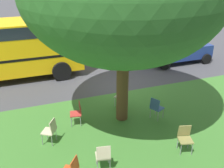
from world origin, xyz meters
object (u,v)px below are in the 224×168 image
chair_1 (121,94)px  parked_car (179,48)px  chair_0 (156,107)px  chair_2 (50,130)px  chair_3 (77,112)px  chair_4 (103,155)px  chair_6 (185,137)px

chair_1 → parked_car: (-5.25, -3.81, 0.32)m
chair_0 → chair_1: (0.83, -1.45, 0.00)m
chair_0 → chair_2: same height
chair_3 → chair_4: (-0.12, 2.61, 0.00)m
chair_1 → chair_3: 2.19m
chair_4 → chair_6: bearing=178.8°
chair_1 → chair_2: size_ratio=1.00×
chair_2 → parked_car: parked_car is taller
chair_0 → parked_car: (-4.41, -5.26, 0.32)m
chair_1 → chair_0: bearing=120.0°
chair_2 → chair_3: bearing=-143.4°
chair_0 → chair_1: 1.67m
chair_0 → chair_6: same height
chair_1 → chair_2: (3.15, 1.59, 0.00)m
chair_4 → chair_2: bearing=-55.8°
chair_0 → parked_car: parked_car is taller
chair_2 → parked_car: size_ratio=0.24×
chair_4 → chair_6: size_ratio=1.00×
chair_0 → chair_3: size_ratio=1.00×
chair_3 → parked_car: parked_car is taller
chair_1 → chair_6: (-0.76, 3.45, 0.00)m
chair_2 → chair_4: same height
chair_1 → chair_2: bearing=26.9°
chair_3 → chair_6: size_ratio=1.00×
chair_6 → parked_car: (-4.49, -7.26, 0.32)m
chair_2 → chair_6: (-3.90, 1.85, 0.00)m
chair_1 → chair_4: (1.93, 3.39, 0.00)m
chair_1 → chair_4: bearing=60.4°
chair_2 → chair_6: size_ratio=1.00×
chair_3 → chair_1: bearing=-159.2°
chair_4 → parked_car: size_ratio=0.24×
chair_0 → chair_2: 3.98m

